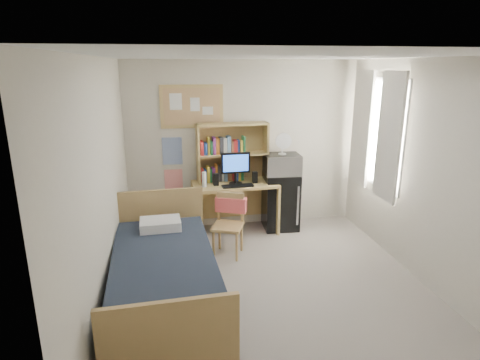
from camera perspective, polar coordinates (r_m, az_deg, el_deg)
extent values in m
cube|color=gray|center=(4.85, 4.83, -15.37)|extent=(3.60, 4.20, 0.02)
cube|color=white|center=(4.15, 5.71, 17.15)|extent=(3.60, 4.20, 0.02)
cube|color=beige|center=(6.32, 0.42, 4.94)|extent=(3.60, 0.04, 2.60)
cube|color=beige|center=(2.50, 17.82, -13.82)|extent=(3.60, 0.04, 2.60)
cube|color=beige|center=(4.25, -18.98, -1.47)|extent=(0.04, 4.20, 2.60)
cube|color=beige|center=(5.08, 25.30, 0.63)|extent=(0.04, 4.20, 2.60)
cube|color=white|center=(5.99, 18.82, 6.40)|extent=(0.10, 1.40, 1.70)
cube|color=silver|center=(5.63, 20.44, 5.68)|extent=(0.04, 0.55, 1.70)
cube|color=silver|center=(6.33, 16.89, 7.03)|extent=(0.04, 0.55, 1.70)
cube|color=tan|center=(6.13, -6.87, 10.34)|extent=(0.94, 0.03, 0.64)
cube|color=#294EA4|center=(6.22, -9.62, 4.08)|extent=(0.30, 0.01, 0.42)
cube|color=red|center=(6.34, -9.42, -0.08)|extent=(0.28, 0.01, 0.36)
cube|color=tan|center=(6.21, -0.74, -3.92)|extent=(1.31, 0.71, 0.79)
cube|color=#A98750|center=(5.44, -1.76, -6.54)|extent=(0.55, 0.55, 0.85)
cube|color=black|center=(6.39, 5.78, -2.94)|extent=(0.55, 0.55, 0.89)
cube|color=black|center=(4.46, -10.67, -14.01)|extent=(1.21, 2.23, 0.60)
cube|color=tan|center=(6.12, -1.07, 3.98)|extent=(1.10, 0.34, 0.89)
cube|color=black|center=(5.97, -0.64, 1.58)|extent=(0.44, 0.06, 0.47)
cube|color=black|center=(5.89, -0.33, -0.84)|extent=(0.47, 0.18, 0.02)
cube|color=black|center=(5.95, -3.45, 0.09)|extent=(0.08, 0.08, 0.18)
cube|color=black|center=(6.07, 2.13, 0.40)|extent=(0.08, 0.08, 0.17)
cylinder|color=silver|center=(5.88, -5.12, 0.08)|extent=(0.07, 0.07, 0.23)
cube|color=#D75252|center=(5.54, -1.29, -3.52)|extent=(0.45, 0.28, 0.20)
cube|color=silver|center=(6.20, 5.97, 2.26)|extent=(0.55, 0.43, 0.31)
cylinder|color=silver|center=(6.14, 6.05, 5.02)|extent=(0.25, 0.25, 0.30)
cube|color=silver|center=(4.98, -11.26, -6.17)|extent=(0.50, 0.36, 0.12)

